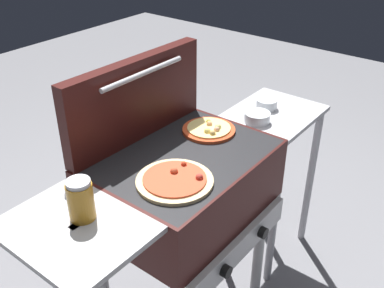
# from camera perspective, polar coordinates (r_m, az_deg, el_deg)

# --- Properties ---
(grill) EXTENTS (0.96, 0.53, 0.90)m
(grill) POSITION_cam_1_polar(r_m,az_deg,el_deg) (1.63, -1.27, -5.93)
(grill) COLOR #38110F
(grill) RESTS_ON ground_plane
(grill_lid_open) EXTENTS (0.63, 0.09, 0.30)m
(grill_lid_open) POSITION_cam_1_polar(r_m,az_deg,el_deg) (1.62, -7.13, 5.68)
(grill_lid_open) COLOR #38110F
(grill_lid_open) RESTS_ON grill
(pizza_pepperoni) EXTENTS (0.25, 0.25, 0.03)m
(pizza_pepperoni) POSITION_cam_1_polar(r_m,az_deg,el_deg) (1.42, -2.17, -4.62)
(pizza_pepperoni) COLOR beige
(pizza_pepperoni) RESTS_ON grill
(pizza_cheese) EXTENTS (0.20, 0.20, 0.03)m
(pizza_cheese) POSITION_cam_1_polar(r_m,az_deg,el_deg) (1.70, 2.20, 1.88)
(pizza_cheese) COLOR #C64723
(pizza_cheese) RESTS_ON grill
(sauce_jar) EXTENTS (0.07, 0.07, 0.13)m
(sauce_jar) POSITION_cam_1_polar(r_m,az_deg,el_deg) (1.28, -13.98, -6.91)
(sauce_jar) COLOR #B77A1E
(sauce_jar) RESTS_ON grill
(prep_table) EXTENTS (0.44, 0.36, 0.81)m
(prep_table) POSITION_cam_1_polar(r_m,az_deg,el_deg) (2.21, 9.80, -1.51)
(prep_table) COLOR #B2B2B7
(prep_table) RESTS_ON ground_plane
(topping_bowl_near) EXTENTS (0.10, 0.10, 0.04)m
(topping_bowl_near) POSITION_cam_1_polar(r_m,az_deg,el_deg) (2.11, 9.48, 5.01)
(topping_bowl_near) COLOR silver
(topping_bowl_near) RESTS_ON prep_table
(topping_bowl_far) EXTENTS (0.11, 0.11, 0.04)m
(topping_bowl_far) POSITION_cam_1_polar(r_m,az_deg,el_deg) (1.98, 8.30, 3.32)
(topping_bowl_far) COLOR silver
(topping_bowl_far) RESTS_ON prep_table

